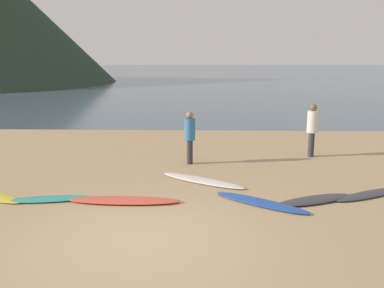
{
  "coord_description": "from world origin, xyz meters",
  "views": [
    {
      "loc": [
        1.19,
        -7.38,
        3.52
      ],
      "look_at": [
        0.83,
        5.81,
        0.6
      ],
      "focal_mm": 38.89,
      "sensor_mm": 36.0,
      "label": 1
    }
  ],
  "objects_px": {
    "surfboard_3": "(202,180)",
    "surfboard_4": "(261,202)",
    "surfboard_6": "(369,194)",
    "surfboard_2": "(124,200)",
    "surfboard_5": "(314,200)",
    "person_0": "(312,126)",
    "surfboard_1": "(49,199)",
    "person_1": "(190,133)"
  },
  "relations": [
    {
      "from": "surfboard_3",
      "to": "surfboard_4",
      "type": "distance_m",
      "value": 2.18
    },
    {
      "from": "surfboard_6",
      "to": "surfboard_2",
      "type": "bearing_deg",
      "value": 158.46
    },
    {
      "from": "surfboard_4",
      "to": "surfboard_5",
      "type": "xyz_separation_m",
      "value": [
        1.32,
        0.2,
        0.01
      ]
    },
    {
      "from": "surfboard_3",
      "to": "person_0",
      "type": "xyz_separation_m",
      "value": [
        3.73,
        2.98,
        1.03
      ]
    },
    {
      "from": "surfboard_4",
      "to": "person_0",
      "type": "distance_m",
      "value": 5.31
    },
    {
      "from": "surfboard_4",
      "to": "surfboard_6",
      "type": "bearing_deg",
      "value": 48.08
    },
    {
      "from": "surfboard_1",
      "to": "surfboard_3",
      "type": "height_order",
      "value": "surfboard_3"
    },
    {
      "from": "surfboard_1",
      "to": "person_0",
      "type": "distance_m",
      "value": 8.8
    },
    {
      "from": "person_0",
      "to": "person_1",
      "type": "bearing_deg",
      "value": 92.85
    },
    {
      "from": "surfboard_4",
      "to": "person_1",
      "type": "bearing_deg",
      "value": 151.39
    },
    {
      "from": "surfboard_1",
      "to": "person_0",
      "type": "height_order",
      "value": "person_0"
    },
    {
      "from": "surfboard_1",
      "to": "surfboard_6",
      "type": "relative_size",
      "value": 0.89
    },
    {
      "from": "surfboard_2",
      "to": "surfboard_5",
      "type": "distance_m",
      "value": 4.58
    },
    {
      "from": "surfboard_1",
      "to": "surfboard_5",
      "type": "relative_size",
      "value": 0.96
    },
    {
      "from": "surfboard_4",
      "to": "surfboard_6",
      "type": "height_order",
      "value": "surfboard_4"
    },
    {
      "from": "surfboard_2",
      "to": "surfboard_5",
      "type": "bearing_deg",
      "value": 3.13
    },
    {
      "from": "surfboard_2",
      "to": "surfboard_1",
      "type": "bearing_deg",
      "value": 178.58
    },
    {
      "from": "surfboard_6",
      "to": "person_1",
      "type": "distance_m",
      "value": 5.55
    },
    {
      "from": "surfboard_5",
      "to": "person_1",
      "type": "bearing_deg",
      "value": 109.79
    },
    {
      "from": "surfboard_1",
      "to": "surfboard_6",
      "type": "height_order",
      "value": "surfboard_1"
    },
    {
      "from": "surfboard_4",
      "to": "person_0",
      "type": "xyz_separation_m",
      "value": [
        2.33,
        4.65,
        1.04
      ]
    },
    {
      "from": "surfboard_2",
      "to": "surfboard_5",
      "type": "xyz_separation_m",
      "value": [
        4.58,
        0.18,
        -0.01
      ]
    },
    {
      "from": "surfboard_1",
      "to": "surfboard_5",
      "type": "height_order",
      "value": "surfboard_5"
    },
    {
      "from": "surfboard_1",
      "to": "surfboard_2",
      "type": "bearing_deg",
      "value": -12.27
    },
    {
      "from": "surfboard_1",
      "to": "person_0",
      "type": "xyz_separation_m",
      "value": [
        7.45,
        4.56,
        1.03
      ]
    },
    {
      "from": "person_0",
      "to": "surfboard_6",
      "type": "bearing_deg",
      "value": 175.22
    },
    {
      "from": "surfboard_6",
      "to": "person_0",
      "type": "distance_m",
      "value": 4.15
    },
    {
      "from": "surfboard_3",
      "to": "person_0",
      "type": "height_order",
      "value": "person_0"
    },
    {
      "from": "person_1",
      "to": "person_0",
      "type": "bearing_deg",
      "value": 35.11
    },
    {
      "from": "surfboard_4",
      "to": "person_1",
      "type": "height_order",
      "value": "person_1"
    },
    {
      "from": "person_0",
      "to": "surfboard_5",
      "type": "bearing_deg",
      "value": 155.57
    },
    {
      "from": "surfboard_3",
      "to": "person_0",
      "type": "distance_m",
      "value": 4.89
    },
    {
      "from": "person_0",
      "to": "person_1",
      "type": "xyz_separation_m",
      "value": [
        -4.14,
        -1.06,
        -0.07
      ]
    },
    {
      "from": "surfboard_4",
      "to": "surfboard_6",
      "type": "xyz_separation_m",
      "value": [
        2.81,
        0.67,
        -0.0
      ]
    },
    {
      "from": "person_0",
      "to": "person_1",
      "type": "height_order",
      "value": "person_0"
    },
    {
      "from": "surfboard_5",
      "to": "person_1",
      "type": "relative_size",
      "value": 1.23
    },
    {
      "from": "surfboard_5",
      "to": "person_0",
      "type": "height_order",
      "value": "person_0"
    },
    {
      "from": "surfboard_4",
      "to": "surfboard_6",
      "type": "relative_size",
      "value": 1.08
    },
    {
      "from": "surfboard_2",
      "to": "surfboard_6",
      "type": "distance_m",
      "value": 6.1
    },
    {
      "from": "surfboard_2",
      "to": "person_0",
      "type": "relative_size",
      "value": 1.48
    },
    {
      "from": "surfboard_3",
      "to": "person_1",
      "type": "xyz_separation_m",
      "value": [
        -0.4,
        1.92,
        0.96
      ]
    },
    {
      "from": "surfboard_2",
      "to": "person_1",
      "type": "height_order",
      "value": "person_1"
    }
  ]
}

